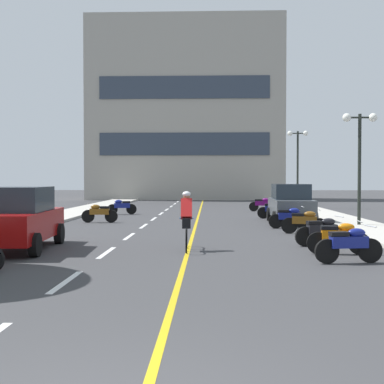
# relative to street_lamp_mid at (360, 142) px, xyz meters

# --- Properties ---
(ground_plane) EXTENTS (140.00, 140.00, 0.00)m
(ground_plane) POSITION_rel_street_lamp_mid_xyz_m (-7.20, 3.26, -3.60)
(ground_plane) COLOR #38383A
(curb_left) EXTENTS (2.40, 72.00, 0.12)m
(curb_left) POSITION_rel_street_lamp_mid_xyz_m (-14.40, 6.26, -3.54)
(curb_left) COLOR #B7B2A8
(curb_left) RESTS_ON ground
(curb_right) EXTENTS (2.40, 72.00, 0.12)m
(curb_right) POSITION_rel_street_lamp_mid_xyz_m (-0.00, 6.26, -3.54)
(curb_right) COLOR #B7B2A8
(curb_right) RESTS_ON ground
(lane_dash_1) EXTENTS (0.14, 2.20, 0.01)m
(lane_dash_1) POSITION_rel_street_lamp_mid_xyz_m (-9.20, -11.74, -3.60)
(lane_dash_1) COLOR silver
(lane_dash_1) RESTS_ON ground
(lane_dash_2) EXTENTS (0.14, 2.20, 0.01)m
(lane_dash_2) POSITION_rel_street_lamp_mid_xyz_m (-9.20, -7.74, -3.60)
(lane_dash_2) COLOR silver
(lane_dash_2) RESTS_ON ground
(lane_dash_3) EXTENTS (0.14, 2.20, 0.01)m
(lane_dash_3) POSITION_rel_street_lamp_mid_xyz_m (-9.20, -3.74, -3.60)
(lane_dash_3) COLOR silver
(lane_dash_3) RESTS_ON ground
(lane_dash_4) EXTENTS (0.14, 2.20, 0.01)m
(lane_dash_4) POSITION_rel_street_lamp_mid_xyz_m (-9.20, 0.26, -3.60)
(lane_dash_4) COLOR silver
(lane_dash_4) RESTS_ON ground
(lane_dash_5) EXTENTS (0.14, 2.20, 0.01)m
(lane_dash_5) POSITION_rel_street_lamp_mid_xyz_m (-9.20, 4.26, -3.60)
(lane_dash_5) COLOR silver
(lane_dash_5) RESTS_ON ground
(lane_dash_6) EXTENTS (0.14, 2.20, 0.01)m
(lane_dash_6) POSITION_rel_street_lamp_mid_xyz_m (-9.20, 8.26, -3.60)
(lane_dash_6) COLOR silver
(lane_dash_6) RESTS_ON ground
(lane_dash_7) EXTENTS (0.14, 2.20, 0.01)m
(lane_dash_7) POSITION_rel_street_lamp_mid_xyz_m (-9.20, 12.26, -3.60)
(lane_dash_7) COLOR silver
(lane_dash_7) RESTS_ON ground
(lane_dash_8) EXTENTS (0.14, 2.20, 0.01)m
(lane_dash_8) POSITION_rel_street_lamp_mid_xyz_m (-9.20, 16.26, -3.60)
(lane_dash_8) COLOR silver
(lane_dash_8) RESTS_ON ground
(lane_dash_9) EXTENTS (0.14, 2.20, 0.01)m
(lane_dash_9) POSITION_rel_street_lamp_mid_xyz_m (-9.20, 20.26, -3.60)
(lane_dash_9) COLOR silver
(lane_dash_9) RESTS_ON ground
(lane_dash_10) EXTENTS (0.14, 2.20, 0.01)m
(lane_dash_10) POSITION_rel_street_lamp_mid_xyz_m (-9.20, 24.26, -3.60)
(lane_dash_10) COLOR silver
(lane_dash_10) RESTS_ON ground
(lane_dash_11) EXTENTS (0.14, 2.20, 0.01)m
(lane_dash_11) POSITION_rel_street_lamp_mid_xyz_m (-9.20, 28.26, -3.60)
(lane_dash_11) COLOR silver
(lane_dash_11) RESTS_ON ground
(centre_line_yellow) EXTENTS (0.12, 66.00, 0.01)m
(centre_line_yellow) POSITION_rel_street_lamp_mid_xyz_m (-6.95, 6.26, -3.60)
(centre_line_yellow) COLOR gold
(centre_line_yellow) RESTS_ON ground
(office_building) EXTENTS (19.52, 6.75, 18.13)m
(office_building) POSITION_rel_street_lamp_mid_xyz_m (-8.76, 30.57, 5.46)
(office_building) COLOR #9E998E
(office_building) RESTS_ON ground
(street_lamp_mid) EXTENTS (1.46, 0.36, 4.70)m
(street_lamp_mid) POSITION_rel_street_lamp_mid_xyz_m (0.00, 0.00, 0.00)
(street_lamp_mid) COLOR black
(street_lamp_mid) RESTS_ON curb_right
(street_lamp_far) EXTENTS (1.46, 0.36, 5.32)m
(street_lamp_far) POSITION_rel_street_lamp_mid_xyz_m (-0.14, 14.21, 0.39)
(street_lamp_far) COLOR black
(street_lamp_far) RESTS_ON curb_right
(parked_car_near) EXTENTS (2.15, 4.31, 1.82)m
(parked_car_near) POSITION_rel_street_lamp_mid_xyz_m (-11.85, -7.27, -2.68)
(parked_car_near) COLOR black
(parked_car_near) RESTS_ON ground
(parked_car_mid) EXTENTS (2.00, 4.24, 1.82)m
(parked_car_mid) POSITION_rel_street_lamp_mid_xyz_m (-2.58, 1.93, -2.68)
(parked_car_mid) COLOR black
(parked_car_mid) RESTS_ON ground
(motorcycle_3) EXTENTS (1.69, 0.60, 0.92)m
(motorcycle_3) POSITION_rel_street_lamp_mid_xyz_m (-2.96, -9.32, -3.13)
(motorcycle_3) COLOR black
(motorcycle_3) RESTS_ON ground
(motorcycle_4) EXTENTS (1.70, 0.60, 0.92)m
(motorcycle_4) POSITION_rel_street_lamp_mid_xyz_m (-2.83, -7.85, -3.13)
(motorcycle_4) COLOR black
(motorcycle_4) RESTS_ON ground
(motorcycle_5) EXTENTS (1.69, 0.62, 0.92)m
(motorcycle_5) POSITION_rel_street_lamp_mid_xyz_m (-2.90, -6.13, -3.13)
(motorcycle_5) COLOR black
(motorcycle_5) RESTS_ON ground
(motorcycle_6) EXTENTS (1.69, 0.61, 0.92)m
(motorcycle_6) POSITION_rel_street_lamp_mid_xyz_m (-2.79, -2.69, -3.13)
(motorcycle_6) COLOR black
(motorcycle_6) RESTS_ON ground
(motorcycle_7) EXTENTS (1.70, 0.60, 0.92)m
(motorcycle_7) POSITION_rel_street_lamp_mid_xyz_m (-3.03, -0.64, -3.13)
(motorcycle_7) COLOR black
(motorcycle_7) RESTS_ON ground
(motorcycle_8) EXTENTS (1.70, 0.60, 0.92)m
(motorcycle_8) POSITION_rel_street_lamp_mid_xyz_m (-11.51, 1.97, -3.13)
(motorcycle_8) COLOR black
(motorcycle_8) RESTS_ON ground
(motorcycle_9) EXTENTS (1.70, 0.60, 0.92)m
(motorcycle_9) POSITION_rel_street_lamp_mid_xyz_m (-2.99, 4.67, -3.13)
(motorcycle_9) COLOR black
(motorcycle_9) RESTS_ON ground
(motorcycle_10) EXTENTS (1.66, 0.74, 0.92)m
(motorcycle_10) POSITION_rel_street_lamp_mid_xyz_m (-11.41, 7.48, -3.13)
(motorcycle_10) COLOR black
(motorcycle_10) RESTS_ON ground
(motorcycle_11) EXTENTS (1.68, 0.66, 0.92)m
(motorcycle_11) POSITION_rel_street_lamp_mid_xyz_m (-2.97, 10.42, -3.13)
(motorcycle_11) COLOR black
(motorcycle_11) RESTS_ON ground
(cyclist_rider) EXTENTS (0.42, 1.77, 1.71)m
(cyclist_rider) POSITION_rel_street_lamp_mid_xyz_m (-7.00, -7.17, -2.71)
(cyclist_rider) COLOR black
(cyclist_rider) RESTS_ON ground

